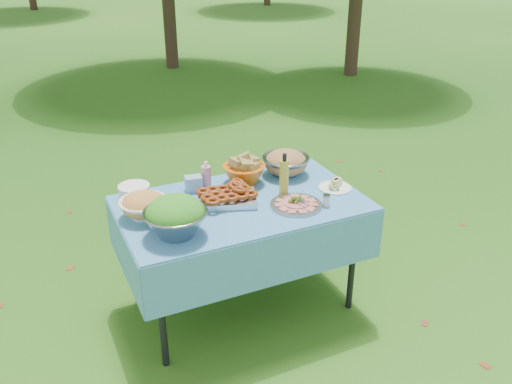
% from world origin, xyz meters
% --- Properties ---
extents(ground, '(80.00, 80.00, 0.00)m').
position_xyz_m(ground, '(0.00, 0.00, 0.00)').
color(ground, '#0C3509').
rests_on(ground, ground).
extents(picnic_table, '(1.46, 0.86, 0.76)m').
position_xyz_m(picnic_table, '(0.00, 0.00, 0.38)').
color(picnic_table, '#84D3FF').
rests_on(picnic_table, ground).
extents(salad_bowl, '(0.37, 0.37, 0.23)m').
position_xyz_m(salad_bowl, '(-0.47, -0.21, 0.87)').
color(salad_bowl, gray).
rests_on(salad_bowl, picnic_table).
extents(pasta_bowl_white, '(0.31, 0.31, 0.15)m').
position_xyz_m(pasta_bowl_white, '(-0.58, 0.07, 0.84)').
color(pasta_bowl_white, white).
rests_on(pasta_bowl_white, picnic_table).
extents(plate_stack, '(0.23, 0.23, 0.09)m').
position_xyz_m(plate_stack, '(-0.57, 0.32, 0.80)').
color(plate_stack, white).
rests_on(plate_stack, picnic_table).
extents(wipes_box, '(0.12, 0.09, 0.10)m').
position_xyz_m(wipes_box, '(-0.21, 0.27, 0.81)').
color(wipes_box, '#84ADD1').
rests_on(wipes_box, picnic_table).
extents(sanitizer_bottle, '(0.08, 0.08, 0.17)m').
position_xyz_m(sanitizer_bottle, '(-0.11, 0.29, 0.85)').
color(sanitizer_bottle, pink).
rests_on(sanitizer_bottle, picnic_table).
extents(bread_bowl, '(0.35, 0.35, 0.18)m').
position_xyz_m(bread_bowl, '(0.13, 0.25, 0.85)').
color(bread_bowl, '#D35F0E').
rests_on(bread_bowl, picnic_table).
extents(pasta_bowl_steel, '(0.32, 0.32, 0.17)m').
position_xyz_m(pasta_bowl_steel, '(0.44, 0.26, 0.84)').
color(pasta_bowl_steel, gray).
rests_on(pasta_bowl_steel, picnic_table).
extents(fried_tray, '(0.41, 0.34, 0.08)m').
position_xyz_m(fried_tray, '(-0.08, 0.04, 0.80)').
color(fried_tray, silver).
rests_on(fried_tray, picnic_table).
extents(charcuterie_platter, '(0.38, 0.38, 0.07)m').
position_xyz_m(charcuterie_platter, '(0.28, -0.18, 0.80)').
color(charcuterie_platter, '#A4A6AC').
rests_on(charcuterie_platter, picnic_table).
extents(oil_bottle, '(0.06, 0.06, 0.26)m').
position_xyz_m(oil_bottle, '(0.29, 0.00, 0.89)').
color(oil_bottle, gold).
rests_on(oil_bottle, picnic_table).
extents(cheese_plate, '(0.22, 0.22, 0.06)m').
position_xyz_m(cheese_plate, '(0.62, -0.07, 0.79)').
color(cheese_plate, white).
rests_on(cheese_plate, picnic_table).
extents(shaker, '(0.06, 0.06, 0.07)m').
position_xyz_m(shaker, '(0.44, -0.25, 0.80)').
color(shaker, silver).
rests_on(shaker, picnic_table).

